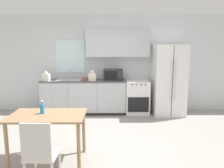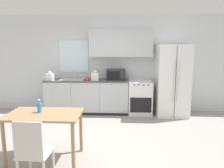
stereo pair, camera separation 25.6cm
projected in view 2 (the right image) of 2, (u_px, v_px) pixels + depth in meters
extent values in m
plane|color=gray|center=(91.00, 142.00, 4.23)|extent=(12.00, 12.00, 0.00)
cube|color=silver|center=(101.00, 64.00, 6.22)|extent=(12.00, 0.06, 2.70)
cube|color=silver|center=(74.00, 56.00, 6.18)|extent=(0.81, 0.04, 0.90)
cube|color=#B2B7BC|center=(121.00, 43.00, 5.91)|extent=(1.71, 0.32, 0.74)
cube|color=#333333|center=(87.00, 111.00, 6.17)|extent=(2.28, 0.52, 0.08)
cube|color=#B2B7BC|center=(87.00, 95.00, 6.07)|extent=(2.28, 0.58, 0.82)
cube|color=#B2B7BC|center=(57.00, 98.00, 5.81)|extent=(0.74, 0.01, 0.80)
cube|color=#B2B7BC|center=(85.00, 98.00, 5.78)|extent=(0.74, 0.01, 0.80)
cube|color=#B2B7BC|center=(114.00, 98.00, 5.74)|extent=(0.74, 0.01, 0.80)
cube|color=#4C4C51|center=(87.00, 80.00, 6.00)|extent=(2.31, 0.60, 0.03)
cube|color=white|center=(140.00, 97.00, 5.99)|extent=(0.63, 0.60, 0.90)
cube|color=black|center=(141.00, 105.00, 5.72)|extent=(0.55, 0.01, 0.40)
cylinder|color=#262626|center=(134.00, 85.00, 5.63)|extent=(0.03, 0.02, 0.03)
cylinder|color=#262626|center=(139.00, 85.00, 5.63)|extent=(0.03, 0.02, 0.03)
cylinder|color=#262626|center=(144.00, 85.00, 5.62)|extent=(0.03, 0.02, 0.03)
cylinder|color=#262626|center=(148.00, 85.00, 5.61)|extent=(0.03, 0.02, 0.03)
cube|color=white|center=(172.00, 80.00, 5.80)|extent=(0.82, 0.75, 1.89)
cube|color=#3F3F3F|center=(176.00, 83.00, 5.43)|extent=(0.01, 0.01, 1.83)
cylinder|color=silver|center=(174.00, 81.00, 5.40)|extent=(0.02, 0.02, 1.04)
cylinder|color=silver|center=(178.00, 81.00, 5.39)|extent=(0.02, 0.02, 1.04)
cube|color=#B7BABC|center=(73.00, 79.00, 6.01)|extent=(0.66, 0.43, 0.02)
cylinder|color=silver|center=(74.00, 74.00, 6.16)|extent=(0.02, 0.02, 0.25)
cylinder|color=silver|center=(73.00, 70.00, 6.07)|extent=(0.02, 0.14, 0.02)
cube|color=#282828|center=(116.00, 74.00, 6.02)|extent=(0.52, 0.34, 0.29)
cube|color=black|center=(114.00, 75.00, 5.85)|extent=(0.33, 0.01, 0.21)
cube|color=#2D2D33|center=(123.00, 75.00, 5.84)|extent=(0.10, 0.01, 0.23)
cylinder|color=#BF4C3F|center=(87.00, 79.00, 5.87)|extent=(0.09, 0.09, 0.10)
torus|color=#BF4C3F|center=(90.00, 78.00, 5.86)|extent=(0.02, 0.08, 0.08)
cube|color=silver|center=(95.00, 77.00, 5.85)|extent=(0.19, 0.17, 0.21)
sphere|color=silver|center=(95.00, 72.00, 5.83)|extent=(0.11, 0.11, 0.11)
cube|color=silver|center=(50.00, 77.00, 5.86)|extent=(0.20, 0.18, 0.19)
sphere|color=silver|center=(50.00, 73.00, 5.84)|extent=(0.11, 0.11, 0.10)
cube|color=#997551|center=(44.00, 114.00, 3.46)|extent=(1.16, 0.73, 0.03)
cylinder|color=#997551|center=(4.00, 145.00, 3.25)|extent=(0.06, 0.06, 0.75)
cylinder|color=#997551|center=(73.00, 147.00, 3.20)|extent=(0.06, 0.06, 0.75)
cylinder|color=#997551|center=(22.00, 130.00, 3.85)|extent=(0.06, 0.06, 0.75)
cylinder|color=#997551|center=(81.00, 131.00, 3.80)|extent=(0.06, 0.06, 0.75)
cube|color=beige|center=(36.00, 153.00, 2.88)|extent=(0.41, 0.41, 0.02)
cube|color=beige|center=(28.00, 141.00, 2.65)|extent=(0.37, 0.05, 0.48)
cylinder|color=beige|center=(30.00, 161.00, 3.09)|extent=(0.03, 0.03, 0.43)
cylinder|color=beige|center=(54.00, 162.00, 3.07)|extent=(0.03, 0.03, 0.43)
cylinder|color=#338CD8|center=(39.00, 108.00, 3.51)|extent=(0.07, 0.07, 0.15)
cylinder|color=#338CD8|center=(39.00, 102.00, 3.49)|extent=(0.03, 0.03, 0.04)
cylinder|color=white|center=(39.00, 100.00, 3.49)|extent=(0.04, 0.04, 0.02)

